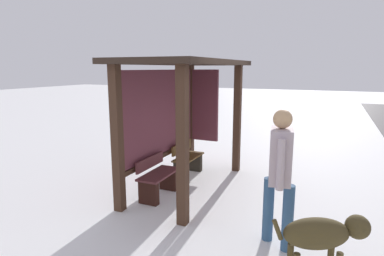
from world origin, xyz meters
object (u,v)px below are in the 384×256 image
Objects in this scene: person_walking at (280,167)px; dog at (323,235)px; bus_shelter at (180,95)px; bench_center_inside at (187,161)px; bench_left_inside at (158,180)px.

person_walking is 0.91m from dog.
bus_shelter reaches higher than bench_center_inside.
bench_center_inside is 3.06m from person_walking.
bench_left_inside is at bearing 71.08° from person_walking.
bus_shelter is 2.67m from person_walking.
bench_left_inside is (-0.72, 0.09, -1.46)m from bus_shelter.
bus_shelter reaches higher than dog.
dog reaches higher than bench_left_inside.
person_walking is at bearing 46.95° from dog.
person_walking reaches higher than bench_center_inside.
person_walking reaches higher than bench_left_inside.
bus_shelter is 3.47× the size of bench_left_inside.
bus_shelter reaches higher than person_walking.
bench_left_inside is 2.44m from person_walking.
person_walking is 1.83× the size of dog.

